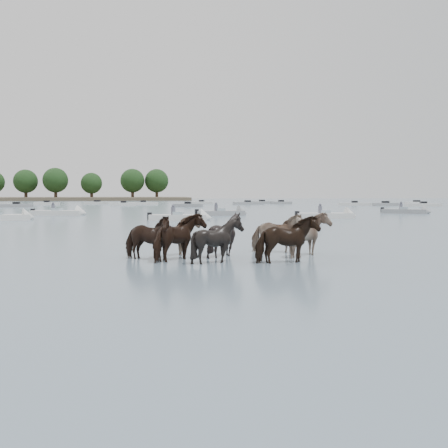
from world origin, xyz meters
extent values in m
plane|color=slate|center=(0.00, 0.00, 0.00)|extent=(400.00, 400.00, 0.00)
imported|color=black|center=(-3.76, 0.17, 0.68)|extent=(2.10, 1.79, 1.63)
imported|color=#836D59|center=(-2.71, 0.89, 0.66)|extent=(1.77, 1.92, 1.59)
imported|color=black|center=(-1.05, 0.79, 0.69)|extent=(1.56, 1.40, 1.66)
imported|color=gray|center=(1.00, 1.52, 0.66)|extent=(2.06, 1.37, 1.60)
imported|color=black|center=(-2.67, -0.19, 0.70)|extent=(1.90, 2.05, 1.68)
imported|color=black|center=(-1.56, -0.86, 0.66)|extent=(1.86, 1.78, 1.60)
imported|color=black|center=(0.58, -1.28, 0.69)|extent=(2.06, 1.14, 1.66)
imported|color=gray|center=(1.89, 0.20, 0.70)|extent=(1.93, 2.06, 1.67)
sphere|color=black|center=(7.59, 17.40, 0.12)|extent=(0.44, 0.44, 0.44)
cube|color=black|center=(7.34, 17.40, 0.02)|extent=(0.50, 0.22, 0.18)
cone|color=silver|center=(-13.45, 26.96, 0.20)|extent=(1.39, 1.81, 1.60)
cube|color=silver|center=(-1.22, 24.11, 0.20)|extent=(4.79, 2.22, 0.55)
cone|color=silver|center=(1.07, 23.79, 0.20)|extent=(1.11, 1.71, 1.60)
cube|color=#99ADB7|center=(-1.22, 24.11, 0.55)|extent=(0.95, 1.22, 0.35)
cube|color=black|center=(-3.50, 24.42, 0.35)|extent=(0.39, 0.39, 0.60)
cylinder|color=#595966|center=(-1.62, 24.11, 0.75)|extent=(0.36, 0.36, 0.70)
sphere|color=#595966|center=(-1.62, 24.11, 1.20)|extent=(0.24, 0.24, 0.24)
cube|color=gray|center=(3.53, 32.68, 0.20)|extent=(4.93, 2.14, 0.55)
cone|color=gray|center=(5.90, 32.96, 0.20)|extent=(1.08, 1.69, 1.60)
cube|color=#99ADB7|center=(3.53, 32.68, 0.55)|extent=(0.92, 1.20, 0.35)
cube|color=black|center=(1.16, 32.41, 0.35)|extent=(0.39, 0.39, 0.60)
cylinder|color=#595966|center=(3.13, 32.68, 0.75)|extent=(0.36, 0.36, 0.70)
sphere|color=#595966|center=(3.13, 32.68, 1.20)|extent=(0.24, 0.24, 0.24)
cube|color=silver|center=(11.76, 25.44, 0.20)|extent=(5.02, 1.89, 0.55)
cone|color=silver|center=(14.23, 25.29, 0.20)|extent=(0.99, 1.65, 1.60)
cube|color=#99ADB7|center=(11.76, 25.44, 0.55)|extent=(0.86, 1.16, 0.35)
cube|color=black|center=(9.30, 25.58, 0.35)|extent=(0.37, 0.37, 0.60)
cylinder|color=#595966|center=(11.36, 25.44, 0.75)|extent=(0.36, 0.36, 0.70)
sphere|color=#595966|center=(11.36, 25.44, 1.20)|extent=(0.24, 0.24, 0.24)
cube|color=gray|center=(24.32, 34.44, 0.20)|extent=(4.72, 4.00, 0.55)
cone|color=gray|center=(26.21, 33.09, 0.20)|extent=(1.66, 1.83, 1.60)
cube|color=#99ADB7|center=(24.32, 34.44, 0.55)|extent=(1.30, 1.38, 0.35)
cube|color=black|center=(22.42, 35.79, 0.35)|extent=(0.49, 0.49, 0.60)
cylinder|color=#595966|center=(23.92, 34.44, 0.75)|extent=(0.36, 0.36, 0.70)
sphere|color=#595966|center=(23.92, 34.44, 1.20)|extent=(0.24, 0.24, 0.24)
cube|color=silver|center=(-12.73, 36.05, 0.20)|extent=(5.34, 2.68, 0.55)
cone|color=silver|center=(-10.23, 35.50, 0.20)|extent=(1.23, 1.76, 1.60)
cube|color=#99ADB7|center=(-12.73, 36.05, 0.55)|extent=(1.03, 1.27, 0.35)
cube|color=black|center=(-15.22, 36.61, 0.35)|extent=(0.42, 0.42, 0.60)
cylinder|color=#595966|center=(-13.13, 36.05, 0.75)|extent=(0.36, 0.36, 0.70)
sphere|color=#595966|center=(-13.13, 36.05, 1.20)|extent=(0.24, 0.24, 0.24)
cube|color=gray|center=(-24.37, 67.31, 0.22)|extent=(4.98, 1.68, 0.60)
cube|color=black|center=(-24.37, 67.31, 0.60)|extent=(1.04, 1.04, 0.50)
cube|color=silver|center=(-22.63, 82.83, 0.22)|extent=(4.68, 1.57, 0.60)
cube|color=black|center=(-22.63, 82.83, 0.60)|extent=(1.01, 1.01, 0.50)
cube|color=silver|center=(-13.71, 88.01, 0.22)|extent=(5.66, 3.39, 0.60)
cube|color=black|center=(-13.71, 88.01, 0.60)|extent=(1.30, 1.30, 0.50)
cube|color=silver|center=(-7.87, 75.61, 0.22)|extent=(4.66, 1.73, 0.60)
cube|color=black|center=(-7.87, 75.61, 0.60)|extent=(1.05, 1.05, 0.50)
cube|color=silver|center=(-4.37, 81.82, 0.22)|extent=(5.85, 1.97, 0.60)
cube|color=black|center=(-4.37, 81.82, 0.60)|extent=(1.08, 1.08, 0.50)
cube|color=gray|center=(2.99, 64.93, 0.22)|extent=(5.03, 2.63, 0.60)
cube|color=black|center=(2.99, 64.93, 0.60)|extent=(1.21, 1.21, 0.50)
cube|color=silver|center=(7.67, 86.64, 0.22)|extent=(5.06, 3.07, 0.60)
cube|color=black|center=(7.67, 86.64, 0.60)|extent=(1.28, 1.28, 0.50)
cube|color=gray|center=(16.24, 80.63, 0.22)|extent=(6.14, 3.03, 0.60)
cube|color=black|center=(16.24, 80.63, 0.60)|extent=(1.23, 1.23, 0.50)
cube|color=gray|center=(21.19, 89.12, 0.22)|extent=(5.41, 2.91, 0.60)
cube|color=black|center=(21.19, 89.12, 0.60)|extent=(1.24, 1.24, 0.50)
cube|color=gray|center=(24.01, 83.77, 0.22)|extent=(4.48, 1.89, 0.60)
cube|color=black|center=(24.01, 83.77, 0.60)|extent=(1.09, 1.09, 0.50)
cube|color=silver|center=(34.14, 70.00, 0.22)|extent=(6.06, 2.76, 0.60)
cube|color=black|center=(34.14, 70.00, 0.60)|extent=(1.20, 1.20, 0.50)
cube|color=gray|center=(38.75, 67.08, 0.22)|extent=(4.63, 1.89, 0.60)
cube|color=black|center=(38.75, 67.08, 0.60)|extent=(1.08, 1.08, 0.50)
cube|color=silver|center=(43.20, 62.21, 0.22)|extent=(5.93, 2.78, 0.60)
cube|color=black|center=(43.20, 62.21, 0.60)|extent=(1.20, 1.20, 0.50)
cube|color=silver|center=(50.45, 76.82, 0.22)|extent=(5.68, 3.22, 0.60)
cube|color=black|center=(50.45, 76.82, 0.60)|extent=(1.27, 1.27, 0.50)
cylinder|color=#382619|center=(-42.08, 151.26, 1.70)|extent=(1.00, 1.00, 3.40)
sphere|color=black|center=(-42.08, 151.26, 6.14)|extent=(7.56, 7.56, 7.56)
cylinder|color=#382619|center=(-32.48, 149.16, 1.79)|extent=(1.00, 1.00, 3.58)
sphere|color=black|center=(-32.48, 149.16, 6.46)|extent=(7.95, 7.95, 7.95)
cylinder|color=#382619|center=(-21.41, 150.40, 1.54)|extent=(1.00, 1.00, 3.07)
sphere|color=black|center=(-21.41, 150.40, 5.55)|extent=(6.83, 6.83, 6.83)
cylinder|color=#382619|center=(-8.35, 154.80, 1.81)|extent=(1.00, 1.00, 3.63)
sphere|color=black|center=(-8.35, 154.80, 6.55)|extent=(8.06, 8.06, 8.06)
cylinder|color=#382619|center=(-0.16, 156.49, 1.82)|extent=(1.00, 1.00, 3.65)
sphere|color=black|center=(-0.16, 156.49, 6.59)|extent=(8.11, 8.11, 8.11)
camera|label=1|loc=(-3.77, -16.23, 2.19)|focal=39.68mm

